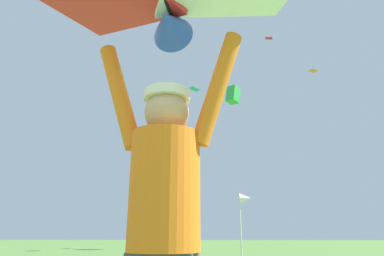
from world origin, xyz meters
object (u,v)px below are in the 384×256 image
(distant_kite_red_overhead_distant, at_px, (269,38))
(distant_kite_teal_low_left, at_px, (195,89))
(distant_kite_yellow_high_right, at_px, (205,130))
(distant_kite_orange_mid_right, at_px, (313,71))
(marker_flag, at_px, (244,204))
(kite_flyer_person, at_px, (164,225))
(distant_kite_green_mid_left, at_px, (233,95))

(distant_kite_red_overhead_distant, relative_size, distant_kite_teal_low_left, 1.05)
(distant_kite_yellow_high_right, bearing_deg, distant_kite_orange_mid_right, -57.43)
(marker_flag, bearing_deg, kite_flyer_person, -98.80)
(kite_flyer_person, bearing_deg, distant_kite_red_overhead_distant, 76.80)
(distant_kite_teal_low_left, bearing_deg, distant_kite_orange_mid_right, 11.13)
(kite_flyer_person, height_order, distant_kite_orange_mid_right, distant_kite_orange_mid_right)
(distant_kite_red_overhead_distant, bearing_deg, kite_flyer_person, -103.20)
(distant_kite_green_mid_left, xyz_separation_m, distant_kite_red_overhead_distant, (3.56, 2.40, 6.48))
(distant_kite_teal_low_left, xyz_separation_m, marker_flag, (1.86, -12.94, -9.14))
(kite_flyer_person, height_order, marker_flag, kite_flyer_person)
(distant_kite_yellow_high_right, height_order, marker_flag, distant_kite_yellow_high_right)
(marker_flag, bearing_deg, distant_kite_orange_mid_right, 64.09)
(distant_kite_green_mid_left, relative_size, distant_kite_teal_low_left, 1.73)
(kite_flyer_person, distance_m, distant_kite_teal_low_left, 21.88)
(kite_flyer_person, bearing_deg, distant_kite_yellow_high_right, 90.71)
(distant_kite_red_overhead_distant, bearing_deg, distant_kite_yellow_high_right, 118.61)
(kite_flyer_person, height_order, distant_kite_yellow_high_right, distant_kite_yellow_high_right)
(distant_kite_red_overhead_distant, bearing_deg, distant_kite_teal_low_left, -146.61)
(distant_kite_green_mid_left, height_order, distant_kite_red_overhead_distant, distant_kite_red_overhead_distant)
(distant_kite_green_mid_left, relative_size, distant_kite_orange_mid_right, 1.87)
(kite_flyer_person, relative_size, distant_kite_red_overhead_distant, 2.29)
(distant_kite_yellow_high_right, xyz_separation_m, marker_flag, (1.45, -28.17, -10.87))
(distant_kite_green_mid_left, distance_m, distant_kite_teal_low_left, 3.39)
(distant_kite_red_overhead_distant, distance_m, distant_kite_teal_low_left, 10.20)
(distant_kite_green_mid_left, xyz_separation_m, distant_kite_teal_low_left, (-2.85, -1.82, -0.25))
(marker_flag, bearing_deg, distant_kite_yellow_high_right, 92.95)
(kite_flyer_person, xyz_separation_m, distant_kite_green_mid_left, (2.01, 21.35, 10.07))
(distant_kite_orange_mid_right, xyz_separation_m, distant_kite_yellow_high_right, (-8.60, 13.46, -0.37))
(distant_kite_green_mid_left, height_order, marker_flag, distant_kite_green_mid_left)
(kite_flyer_person, bearing_deg, marker_flag, 81.20)
(distant_kite_yellow_high_right, height_order, distant_kite_teal_low_left, distant_kite_yellow_high_right)
(distant_kite_red_overhead_distant, xyz_separation_m, distant_kite_teal_low_left, (-6.41, -4.22, -6.72))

